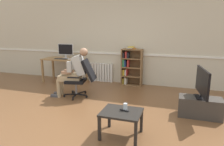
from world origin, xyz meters
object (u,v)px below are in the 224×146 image
imac_monitor (66,50)px  tv_screen (202,83)px  bookshelf (130,67)px  radiator (101,72)px  person_seated (74,71)px  spare_remote (124,110)px  computer_desk (64,62)px  computer_mouse (69,59)px  tv_stand (200,107)px  keyboard (61,59)px  drinking_glass (125,107)px  coffee_table (121,115)px  office_chair (82,77)px

imac_monitor → tv_screen: 4.22m
bookshelf → radiator: 1.04m
radiator → person_seated: bearing=-93.0°
spare_remote → tv_screen: bearing=-31.3°
computer_desk → computer_mouse: size_ratio=13.56×
radiator → spare_remote: size_ratio=5.31×
computer_desk → tv_stand: size_ratio=1.69×
keyboard → drinking_glass: bearing=-42.4°
computer_desk → bookshelf: (2.09, 0.29, -0.09)m
keyboard → tv_screen: bearing=-19.1°
bookshelf → tv_screen: (1.82, -1.80, 0.12)m
tv_stand → coffee_table: coffee_table is taller
person_seated → radiator: bearing=164.9°
computer_mouse → computer_desk: bearing=154.8°
computer_desk → imac_monitor: imac_monitor is taller
bookshelf → drinking_glass: bearing=-78.2°
computer_mouse → tv_stand: size_ratio=0.12×
imac_monitor → keyboard: (-0.04, -0.22, -0.26)m
spare_remote → drinking_glass: bearing=4.9°
radiator → computer_mouse: bearing=-148.6°
tv_stand → computer_desk: bearing=158.9°
drinking_glass → person_seated: bearing=140.0°
keyboard → radiator: (1.12, 0.53, -0.47)m
office_chair → drinking_glass: size_ratio=8.51×
office_chair → drinking_glass: office_chair is taller
computer_mouse → bookshelf: bearing=12.6°
imac_monitor → keyboard: size_ratio=1.34×
radiator → tv_screen: bearing=-33.9°
computer_desk → person_seated: person_seated is taller
computer_desk → drinking_glass: (2.70, -2.63, -0.18)m
keyboard → office_chair: 1.62m
coffee_table → person_seated: bearing=137.9°
drinking_glass → bookshelf: bearing=101.8°
computer_mouse → spare_remote: 3.54m
computer_mouse → drinking_glass: (2.45, -2.51, -0.29)m
office_chair → person_seated: bearing=-90.0°
keyboard → tv_stand: 4.21m
person_seated → computer_desk: bearing=-152.4°
person_seated → tv_screen: 2.92m
drinking_glass → computer_mouse: bearing=134.2°
office_chair → tv_stand: (2.71, -0.34, -0.33)m
tv_screen → radiator: bearing=48.2°
computer_mouse → tv_stand: 3.95m
tv_screen → spare_remote: size_ratio=5.81×
computer_desk → coffee_table: (2.66, -2.70, -0.30)m
spare_remote → person_seated: bearing=64.5°
keyboard → coffee_table: 3.73m
bookshelf → computer_desk: bearing=-172.1°
person_seated → tv_stand: 2.96m
imac_monitor → drinking_glass: (2.68, -2.71, -0.54)m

